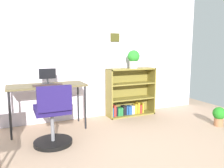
{
  "coord_description": "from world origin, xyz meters",
  "views": [
    {
      "loc": [
        -1.15,
        -1.84,
        1.29
      ],
      "look_at": [
        0.33,
        1.45,
        0.72
      ],
      "focal_mm": 36.0,
      "sensor_mm": 36.0,
      "label": 1
    }
  ],
  "objects_px": {
    "potted_plant_on_shelf": "(134,58)",
    "keyboard": "(48,85)",
    "potted_plant_floor": "(219,115)",
    "desk": "(47,88)",
    "office_chair": "(53,119)",
    "bookshelf_low": "(129,94)",
    "monitor": "(48,77)"
  },
  "relations": [
    {
      "from": "keyboard",
      "to": "monitor",
      "type": "bearing_deg",
      "value": 80.21
    },
    {
      "from": "keyboard",
      "to": "office_chair",
      "type": "xyz_separation_m",
      "value": [
        -0.03,
        -0.57,
        -0.37
      ]
    },
    {
      "from": "keyboard",
      "to": "potted_plant_on_shelf",
      "type": "relative_size",
      "value": 1.26
    },
    {
      "from": "potted_plant_on_shelf",
      "to": "bookshelf_low",
      "type": "bearing_deg",
      "value": 132.2
    },
    {
      "from": "potted_plant_floor",
      "to": "potted_plant_on_shelf",
      "type": "bearing_deg",
      "value": 131.11
    },
    {
      "from": "keyboard",
      "to": "office_chair",
      "type": "relative_size",
      "value": 0.51
    },
    {
      "from": "bookshelf_low",
      "to": "keyboard",
      "type": "bearing_deg",
      "value": -168.97
    },
    {
      "from": "keyboard",
      "to": "potted_plant_floor",
      "type": "distance_m",
      "value": 2.86
    },
    {
      "from": "office_chair",
      "to": "potted_plant_floor",
      "type": "relative_size",
      "value": 2.62
    },
    {
      "from": "monitor",
      "to": "keyboard",
      "type": "xyz_separation_m",
      "value": [
        -0.02,
        -0.14,
        -0.11
      ]
    },
    {
      "from": "monitor",
      "to": "keyboard",
      "type": "bearing_deg",
      "value": -99.79
    },
    {
      "from": "keyboard",
      "to": "bookshelf_low",
      "type": "bearing_deg",
      "value": 11.03
    },
    {
      "from": "office_chair",
      "to": "potted_plant_floor",
      "type": "height_order",
      "value": "office_chair"
    },
    {
      "from": "bookshelf_low",
      "to": "potted_plant_floor",
      "type": "distance_m",
      "value": 1.63
    },
    {
      "from": "potted_plant_on_shelf",
      "to": "keyboard",
      "type": "bearing_deg",
      "value": -171.29
    },
    {
      "from": "keyboard",
      "to": "office_chair",
      "type": "distance_m",
      "value": 0.68
    },
    {
      "from": "desk",
      "to": "bookshelf_low",
      "type": "relative_size",
      "value": 1.25
    },
    {
      "from": "potted_plant_floor",
      "to": "bookshelf_low",
      "type": "bearing_deg",
      "value": 131.16
    },
    {
      "from": "office_chair",
      "to": "bookshelf_low",
      "type": "distance_m",
      "value": 1.84
    },
    {
      "from": "bookshelf_low",
      "to": "potted_plant_floor",
      "type": "bearing_deg",
      "value": -48.84
    },
    {
      "from": "bookshelf_low",
      "to": "potted_plant_on_shelf",
      "type": "bearing_deg",
      "value": -47.8
    },
    {
      "from": "monitor",
      "to": "potted_plant_on_shelf",
      "type": "relative_size",
      "value": 0.75
    },
    {
      "from": "potted_plant_floor",
      "to": "desk",
      "type": "bearing_deg",
      "value": 159.28
    },
    {
      "from": "monitor",
      "to": "potted_plant_on_shelf",
      "type": "distance_m",
      "value": 1.64
    },
    {
      "from": "office_chair",
      "to": "desk",
      "type": "bearing_deg",
      "value": 87.02
    },
    {
      "from": "desk",
      "to": "keyboard",
      "type": "bearing_deg",
      "value": -92.03
    },
    {
      "from": "keyboard",
      "to": "bookshelf_low",
      "type": "distance_m",
      "value": 1.66
    },
    {
      "from": "office_chair",
      "to": "potted_plant_on_shelf",
      "type": "distance_m",
      "value": 2.01
    },
    {
      "from": "desk",
      "to": "keyboard",
      "type": "xyz_separation_m",
      "value": [
        -0.0,
        -0.1,
        0.07
      ]
    },
    {
      "from": "keyboard",
      "to": "potted_plant_on_shelf",
      "type": "distance_m",
      "value": 1.7
    },
    {
      "from": "office_chair",
      "to": "monitor",
      "type": "bearing_deg",
      "value": 85.54
    },
    {
      "from": "keyboard",
      "to": "bookshelf_low",
      "type": "xyz_separation_m",
      "value": [
        1.59,
        0.31,
        -0.34
      ]
    }
  ]
}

